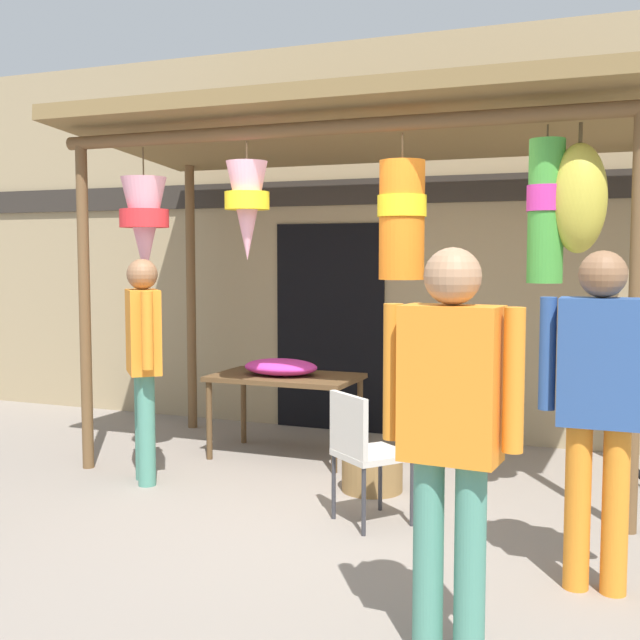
% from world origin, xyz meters
% --- Properties ---
extents(ground_plane, '(30.00, 30.00, 0.00)m').
position_xyz_m(ground_plane, '(0.00, 0.00, 0.00)').
color(ground_plane, gray).
extents(shop_facade, '(10.99, 0.29, 3.70)m').
position_xyz_m(shop_facade, '(-0.01, 2.40, 1.85)').
color(shop_facade, '#9E8966').
rests_on(shop_facade, ground_plane).
extents(market_stall_canopy, '(4.55, 2.12, 2.84)m').
position_xyz_m(market_stall_canopy, '(-0.06, 0.86, 2.45)').
color(market_stall_canopy, brown).
rests_on(market_stall_canopy, ground_plane).
extents(display_table, '(1.21, 0.72, 0.70)m').
position_xyz_m(display_table, '(-0.77, 1.13, 0.62)').
color(display_table, brown).
rests_on(display_table, ground_plane).
extents(flower_heap_on_table, '(0.64, 0.45, 0.14)m').
position_xyz_m(flower_heap_on_table, '(-0.79, 1.11, 0.77)').
color(flower_heap_on_table, '#D13399').
rests_on(flower_heap_on_table, display_table).
extents(folding_chair, '(0.56, 0.56, 0.84)m').
position_xyz_m(folding_chair, '(0.38, -0.24, 0.50)').
color(folding_chair, beige).
rests_on(folding_chair, ground_plane).
extents(wicker_basket_by_table, '(0.44, 0.44, 0.24)m').
position_xyz_m(wicker_basket_by_table, '(0.21, 0.47, 0.12)').
color(wicker_basket_by_table, olive).
rests_on(wicker_basket_by_table, ground_plane).
extents(vendor_in_orange, '(0.59, 0.25, 1.73)m').
position_xyz_m(vendor_in_orange, '(1.26, -1.73, 1.03)').
color(vendor_in_orange, '#4C8E7A').
rests_on(vendor_in_orange, ground_plane).
extents(customer_foreground, '(0.43, 0.47, 1.67)m').
position_xyz_m(customer_foreground, '(-1.44, 0.05, 0.99)').
color(customer_foreground, '#4C8E7A').
rests_on(customer_foreground, ground_plane).
extents(shopper_by_bananas, '(0.59, 0.23, 1.73)m').
position_xyz_m(shopper_by_bananas, '(1.80, -0.76, 1.02)').
color(shopper_by_bananas, orange).
rests_on(shopper_by_bananas, ground_plane).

